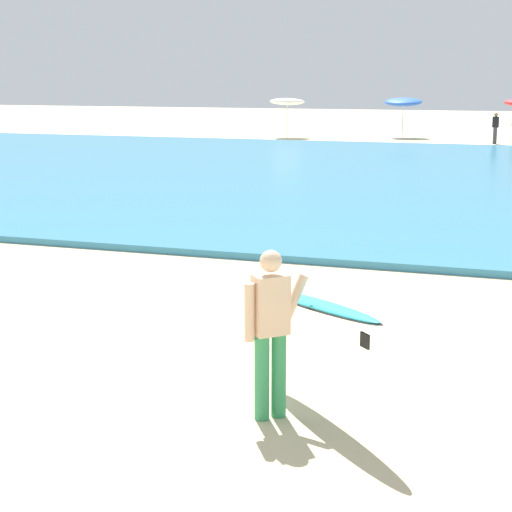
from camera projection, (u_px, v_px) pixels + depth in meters
name	position (u px, v px, depth m)	size (l,w,h in m)	color
ground_plane	(23.00, 360.00, 10.30)	(160.00, 160.00, 0.00)	beige
sea	(363.00, 175.00, 29.05)	(120.00, 28.00, 0.14)	teal
surfer_with_board	(292.00, 317.00, 8.45)	(1.89, 1.96, 1.73)	#338E56
beach_umbrella_0	(287.00, 102.00, 47.50)	(1.97, 1.99, 2.25)	beige
beach_umbrella_1	(403.00, 102.00, 47.46)	(2.11, 2.14, 2.29)	beige
beachgoer_near_row_left	(495.00, 127.00, 43.10)	(0.32, 0.20, 1.58)	#383842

